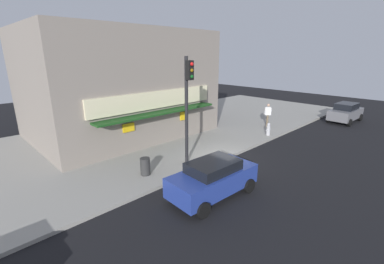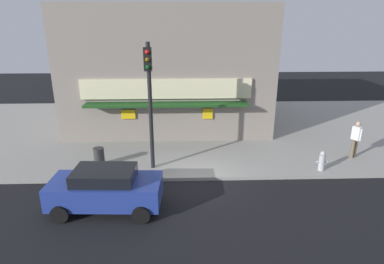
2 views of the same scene
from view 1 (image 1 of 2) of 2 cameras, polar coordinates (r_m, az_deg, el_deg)
ground_plane at (r=15.23m, az=7.18°, el=-6.24°), size 60.67×60.67×0.00m
sidewalk at (r=19.83m, az=-8.20°, el=-0.52°), size 40.45×13.51×0.16m
corner_building at (r=20.10m, az=-15.55°, el=10.20°), size 11.98×9.65×7.34m
traffic_light at (r=13.44m, az=-0.95°, el=7.51°), size 0.32×0.58×5.65m
fire_hydrant at (r=19.87m, az=16.36°, el=0.58°), size 0.52×0.28×0.93m
trash_can at (r=13.14m, az=-10.20°, el=-7.42°), size 0.49×0.49×0.87m
pedestrian at (r=22.23m, az=16.24°, el=3.81°), size 0.41×0.51×1.87m
parked_car_grey at (r=27.18m, az=30.56°, el=3.73°), size 4.02×2.09×1.70m
parked_car_blue at (r=11.30m, az=4.62°, el=-9.99°), size 4.09×2.10×1.61m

